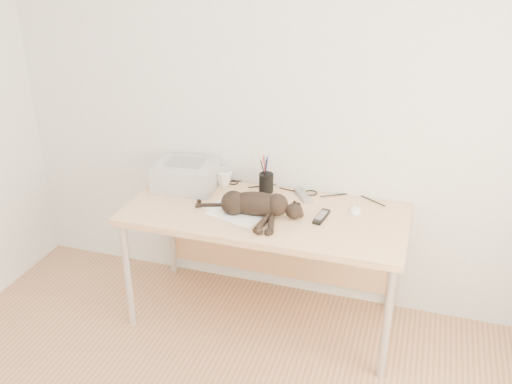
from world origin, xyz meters
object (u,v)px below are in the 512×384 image
(mug, at_px, (224,177))
(pen_cup, at_px, (266,183))
(cat, at_px, (253,205))
(mouse, at_px, (355,209))
(desk, at_px, (269,225))
(printer, at_px, (186,175))

(mug, height_order, pen_cup, pen_cup)
(cat, xyz_separation_m, mug, (-0.30, 0.32, -0.01))
(pen_cup, bearing_deg, mouse, -9.92)
(desk, height_order, pen_cup, pen_cup)
(mug, xyz_separation_m, pen_cup, (0.28, -0.01, 0.01))
(desk, xyz_separation_m, mug, (-0.35, 0.18, 0.19))
(desk, xyz_separation_m, pen_cup, (-0.07, 0.17, 0.20))
(printer, bearing_deg, pen_cup, 9.81)
(mug, distance_m, mouse, 0.85)
(printer, xyz_separation_m, mouse, (1.05, -0.01, -0.06))
(printer, relative_size, mug, 3.43)
(mug, bearing_deg, cat, -47.47)
(printer, relative_size, mouse, 3.30)
(cat, height_order, mug, cat)
(desk, height_order, cat, cat)
(desk, relative_size, mouse, 13.79)
(mug, bearing_deg, pen_cup, -3.05)
(desk, relative_size, mug, 14.33)
(cat, distance_m, mouse, 0.58)
(desk, distance_m, cat, 0.25)
(pen_cup, distance_m, mouse, 0.57)
(mug, distance_m, pen_cup, 0.28)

